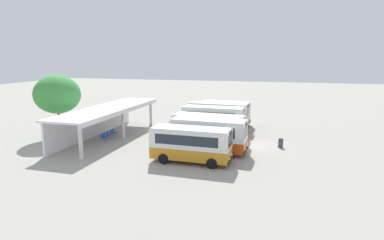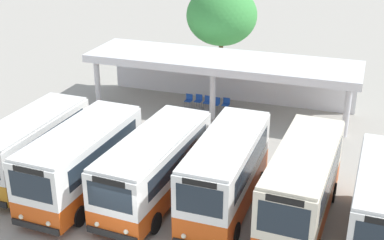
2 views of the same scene
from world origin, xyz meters
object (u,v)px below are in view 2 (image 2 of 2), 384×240
city_bus_fifth_blue (302,184)px  waiting_chair_second_from_end (199,100)px  waiting_chair_end_by_column (189,99)px  waiting_chair_fourth_seat (216,103)px  city_bus_second_in_row (82,160)px  waiting_chair_middle_seat (207,101)px  city_bus_fourth_amber (226,171)px  city_bus_nearest_orange (32,144)px  waiting_chair_fifth_seat (226,103)px  city_bus_middle_cream (155,165)px

city_bus_fifth_blue → waiting_chair_second_from_end: (-8.12, 11.04, -1.36)m
waiting_chair_end_by_column → waiting_chair_fourth_seat: size_ratio=1.00×
city_bus_second_in_row → waiting_chair_middle_seat: 12.15m
city_bus_fourth_amber → waiting_chair_end_by_column: (-5.55, 10.93, -1.36)m
city_bus_nearest_orange → waiting_chair_fourth_seat: city_bus_nearest_orange is taller
city_bus_fourth_amber → waiting_chair_end_by_column: size_ratio=8.25×
city_bus_fourth_amber → waiting_chair_second_from_end: size_ratio=8.25×
city_bus_second_in_row → city_bus_fifth_blue: city_bus_fifth_blue is taller
city_bus_second_in_row → waiting_chair_fifth_seat: size_ratio=8.46×
city_bus_middle_cream → waiting_chair_second_from_end: size_ratio=8.98×
city_bus_fourth_amber → waiting_chair_second_from_end: city_bus_fourth_amber is taller
city_bus_nearest_orange → city_bus_second_in_row: size_ratio=0.96×
waiting_chair_end_by_column → waiting_chair_second_from_end: same height
city_bus_second_in_row → waiting_chair_second_from_end: 12.12m
waiting_chair_fourth_seat → waiting_chair_fifth_seat: size_ratio=1.00×
city_bus_fifth_blue → city_bus_nearest_orange: bearing=-179.5°
city_bus_nearest_orange → waiting_chair_middle_seat: 12.34m
waiting_chair_end_by_column → waiting_chair_fifth_seat: (2.47, 0.11, 0.00)m
city_bus_second_in_row → city_bus_fourth_amber: city_bus_fourth_amber is taller
waiting_chair_end_by_column → waiting_chair_second_from_end: (0.62, 0.15, 0.00)m
city_bus_second_in_row → waiting_chair_second_from_end: size_ratio=8.46×
city_bus_nearest_orange → waiting_chair_middle_seat: city_bus_nearest_orange is taller
city_bus_fourth_amber → city_bus_second_in_row: bearing=-172.1°
waiting_chair_middle_seat → city_bus_middle_cream: bearing=-84.3°
city_bus_middle_cream → waiting_chair_end_by_column: (-2.36, 11.09, -1.18)m
city_bus_fifth_blue → waiting_chair_second_from_end: city_bus_fifth_blue is taller
city_bus_second_in_row → waiting_chair_middle_seat: bearing=80.1°
city_bus_nearest_orange → city_bus_fifth_blue: city_bus_fifth_blue is taller
city_bus_second_in_row → waiting_chair_middle_seat: (2.07, 11.91, -1.27)m
city_bus_fifth_blue → city_bus_middle_cream: bearing=-178.3°
city_bus_middle_cream → waiting_chair_fourth_seat: city_bus_middle_cream is taller
city_bus_fourth_amber → waiting_chair_fourth_seat: bearing=108.7°
waiting_chair_fourth_seat → waiting_chair_second_from_end: bearing=173.2°
waiting_chair_second_from_end → city_bus_second_in_row: bearing=-96.9°
waiting_chair_fifth_seat → waiting_chair_fourth_seat: bearing=-170.0°
city_bus_nearest_orange → city_bus_fifth_blue: bearing=0.5°
waiting_chair_end_by_column → waiting_chair_second_from_end: 0.64m
city_bus_middle_cream → waiting_chair_end_by_column: size_ratio=8.98×
waiting_chair_fourth_seat → city_bus_second_in_row: bearing=-102.8°
waiting_chair_middle_seat → waiting_chair_fifth_seat: 1.24m
waiting_chair_fifth_seat → waiting_chair_end_by_column: bearing=-177.5°
waiting_chair_middle_seat → waiting_chair_fifth_seat: bearing=0.7°
city_bus_second_in_row → waiting_chair_fifth_seat: bearing=74.5°
city_bus_nearest_orange → waiting_chair_fifth_seat: (6.50, 11.12, -1.17)m
city_bus_fifth_blue → waiting_chair_fifth_seat: (-6.27, 11.00, -1.36)m
city_bus_fourth_amber → city_bus_fifth_blue: city_bus_fourth_amber is taller
city_bus_middle_cream → waiting_chair_middle_seat: 11.30m
city_bus_fourth_amber → waiting_chair_fifth_seat: bearing=105.6°
waiting_chair_second_from_end → waiting_chair_middle_seat: 0.62m
city_bus_nearest_orange → waiting_chair_second_from_end: 12.14m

